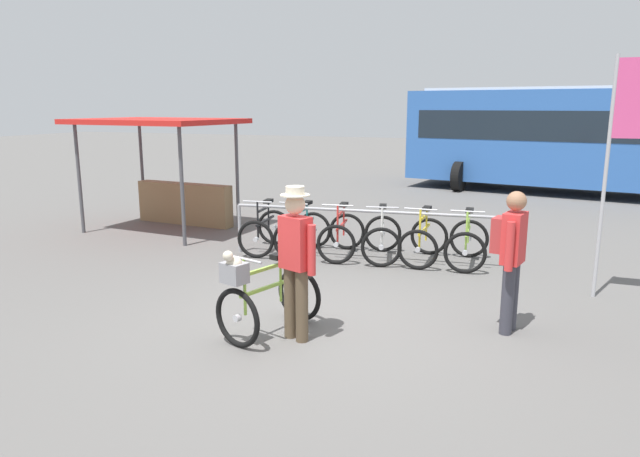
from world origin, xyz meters
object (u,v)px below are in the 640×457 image
racked_bike_yellow (424,241)px  featured_bicycle (262,295)px  racked_bike_teal (303,233)px  pedestrian_with_backpack (511,253)px  racked_bike_red (342,236)px  market_stall (170,162)px  bus_distant (584,134)px  banner_flag (621,132)px  racked_bike_black (265,231)px  person_with_featured_bike (296,257)px  racked_bike_white (382,238)px  racked_bike_lime (467,243)px

racked_bike_yellow → featured_bicycle: 3.96m
racked_bike_teal → pedestrian_with_backpack: pedestrian_with_backpack is taller
racked_bike_red → market_stall: bearing=165.8°
pedestrian_with_backpack → bus_distant: bus_distant is taller
racked_bike_teal → banner_flag: bearing=-9.2°
racked_bike_teal → market_stall: market_stall is taller
racked_bike_red → featured_bicycle: featured_bicycle is taller
racked_bike_black → market_stall: size_ratio=0.35×
bus_distant → market_stall: bus_distant is taller
banner_flag → racked_bike_black: bearing=172.6°
pedestrian_with_backpack → banner_flag: banner_flag is taller
racked_bike_red → featured_bicycle: bearing=-85.4°
pedestrian_with_backpack → bus_distant: 11.93m
bus_distant → market_stall: (-8.44, -8.23, -0.35)m
racked_bike_teal → person_with_featured_bike: 3.85m
racked_bike_white → banner_flag: bearing=-15.1°
racked_bike_yellow → pedestrian_with_backpack: bearing=-61.1°
pedestrian_with_backpack → racked_bike_black: bearing=150.5°
racked_bike_white → market_stall: bearing=168.5°
person_with_featured_bike → banner_flag: (3.36, 2.78, 1.28)m
bus_distant → banner_flag: banner_flag is taller
bus_distant → pedestrian_with_backpack: bearing=-96.8°
racked_bike_teal → bus_distant: bus_distant is taller
bus_distant → racked_bike_teal: bearing=-118.0°
racked_bike_lime → pedestrian_with_backpack: (0.77, -2.73, 0.57)m
racked_bike_white → featured_bicycle: 3.76m
racked_bike_lime → bus_distant: (2.17, 9.09, 1.37)m
racked_bike_white → racked_bike_yellow: (0.70, 0.06, -0.00)m
racked_bike_yellow → pedestrian_with_backpack: (1.47, -2.67, 0.57)m
racked_bike_teal → racked_bike_black: bearing=-174.7°
racked_bike_red → racked_bike_white: size_ratio=0.98×
racked_bike_yellow → racked_bike_lime: 0.70m
racked_bike_teal → person_with_featured_bike: person_with_featured_bike is taller
racked_bike_black → banner_flag: bearing=-7.4°
featured_bicycle → banner_flag: banner_flag is taller
racked_bike_black → featured_bicycle: (1.69, -3.54, 0.12)m
racked_bike_black → banner_flag: 5.79m
person_with_featured_bike → market_stall: 6.75m
racked_bike_black → racked_bike_lime: size_ratio=1.03×
racked_bike_lime → pedestrian_with_backpack: size_ratio=0.69×
racked_bike_teal → racked_bike_white: 1.40m
racked_bike_teal → person_with_featured_bike: size_ratio=0.65×
racked_bike_teal → racked_bike_yellow: 2.10m
racked_bike_red → racked_bike_lime: size_ratio=1.06×
racked_bike_white → racked_bike_lime: size_ratio=1.07×
racked_bike_yellow → market_stall: (-5.57, 0.92, 1.03)m
racked_bike_black → featured_bicycle: featured_bicycle is taller
pedestrian_with_backpack → market_stall: market_stall is taller
person_with_featured_bike → pedestrian_with_backpack: bearing=26.2°
racked_bike_white → racked_bike_yellow: size_ratio=1.09×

